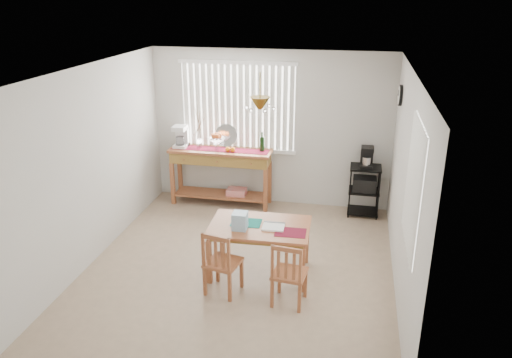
% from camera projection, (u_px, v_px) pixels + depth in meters
% --- Properties ---
extents(ground, '(4.00, 4.50, 0.01)m').
position_uv_depth(ground, '(241.00, 266.00, 6.71)').
color(ground, tan).
extents(room_shell, '(4.20, 4.70, 2.70)m').
position_uv_depth(room_shell, '(240.00, 145.00, 6.12)').
color(room_shell, beige).
rests_on(room_shell, ground).
extents(sideboard, '(1.72, 0.48, 0.97)m').
position_uv_depth(sideboard, '(221.00, 163.00, 8.42)').
color(sideboard, '#A15B36').
rests_on(sideboard, ground).
extents(sideboard_items, '(1.64, 0.41, 0.74)m').
position_uv_depth(sideboard_items, '(204.00, 139.00, 8.34)').
color(sideboard_items, maroon).
rests_on(sideboard_items, sideboard).
extents(wire_cart, '(0.49, 0.39, 0.83)m').
position_uv_depth(wire_cart, '(364.00, 186.00, 8.06)').
color(wire_cart, black).
rests_on(wire_cart, ground).
extents(cart_items, '(0.20, 0.24, 0.34)m').
position_uv_depth(cart_items, '(367.00, 157.00, 7.90)').
color(cart_items, black).
rests_on(cart_items, wire_cart).
extents(dining_table, '(1.29, 0.85, 0.68)m').
position_uv_depth(dining_table, '(260.00, 231.00, 6.35)').
color(dining_table, '#A15B36').
rests_on(dining_table, ground).
extents(table_items, '(0.98, 0.45, 0.22)m').
position_uv_depth(table_items, '(248.00, 222.00, 6.21)').
color(table_items, '#15786B').
rests_on(table_items, dining_table).
extents(chair_left, '(0.46, 0.46, 0.84)m').
position_uv_depth(chair_left, '(222.00, 263.00, 5.97)').
color(chair_left, '#A15B36').
rests_on(chair_left, ground).
extents(chair_right, '(0.42, 0.42, 0.82)m').
position_uv_depth(chair_right, '(289.00, 274.00, 5.75)').
color(chair_right, '#A15B36').
rests_on(chair_right, ground).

